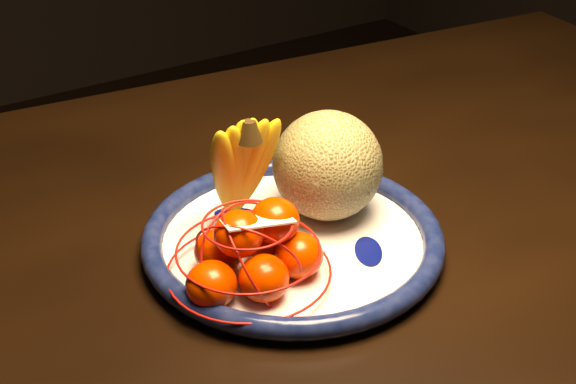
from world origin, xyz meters
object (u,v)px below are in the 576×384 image
fruit_bowl (293,239)px  banana_bunch (240,164)px  cantaloupe (328,165)px  mandarin_bag (253,252)px  dining_table (307,277)px

fruit_bowl → banana_bunch: bearing=120.5°
cantaloupe → mandarin_bag: bearing=-155.3°
dining_table → mandarin_bag: 0.19m
fruit_bowl → banana_bunch: (-0.03, 0.06, 0.08)m
dining_table → cantaloupe: cantaloupe is taller
dining_table → mandarin_bag: size_ratio=8.26×
cantaloupe → mandarin_bag: size_ratio=0.63×
mandarin_bag → banana_bunch: bearing=66.5°
dining_table → mandarin_bag: mandarin_bag is taller
fruit_bowl → cantaloupe: bearing=21.8°
banana_bunch → mandarin_bag: (-0.04, -0.09, -0.05)m
banana_bunch → dining_table: bearing=-4.9°
cantaloupe → mandarin_bag: (-0.14, -0.06, -0.03)m
fruit_bowl → cantaloupe: size_ratio=2.67×
fruit_bowl → mandarin_bag: 0.09m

